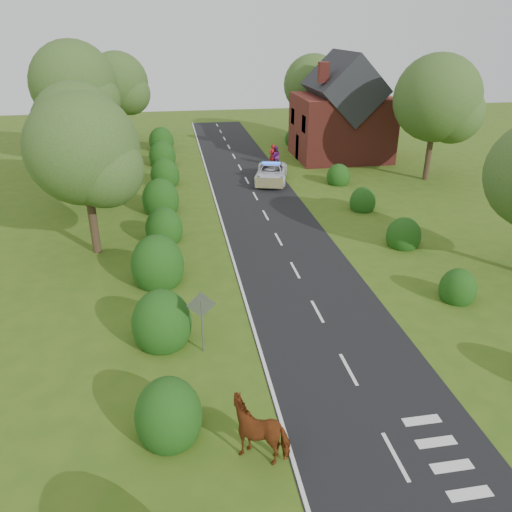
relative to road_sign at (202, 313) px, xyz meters
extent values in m
plane|color=#395C16|center=(5.00, -2.00, -1.65)|extent=(120.00, 120.00, 0.00)
cube|color=black|center=(5.00, 13.00, -1.64)|extent=(6.00, 70.00, 0.02)
cube|color=white|center=(5.00, -6.00, -1.63)|extent=(0.12, 1.80, 0.01)
cube|color=white|center=(5.00, -2.00, -1.63)|extent=(0.12, 1.80, 0.01)
cube|color=white|center=(5.00, 2.00, -1.63)|extent=(0.12, 1.80, 0.01)
cube|color=white|center=(5.00, 6.00, -1.63)|extent=(0.12, 1.80, 0.01)
cube|color=white|center=(5.00, 10.00, -1.63)|extent=(0.12, 1.80, 0.01)
cube|color=white|center=(5.00, 14.00, -1.63)|extent=(0.12, 1.80, 0.01)
cube|color=white|center=(5.00, 18.00, -1.63)|extent=(0.12, 1.80, 0.01)
cube|color=white|center=(5.00, 22.00, -1.63)|extent=(0.12, 1.80, 0.01)
cube|color=white|center=(5.00, 26.00, -1.63)|extent=(0.12, 1.80, 0.01)
cube|color=white|center=(5.00, 30.00, -1.63)|extent=(0.12, 1.80, 0.01)
cube|color=white|center=(5.00, 34.00, -1.63)|extent=(0.12, 1.80, 0.01)
cube|color=white|center=(5.00, 38.00, -1.63)|extent=(0.12, 1.80, 0.01)
cube|color=white|center=(5.00, 42.00, -1.63)|extent=(0.12, 1.80, 0.01)
cube|color=white|center=(5.00, 46.00, -1.63)|extent=(0.12, 1.80, 0.01)
cube|color=white|center=(2.10, 13.00, -1.63)|extent=(0.12, 70.00, 0.01)
cube|color=white|center=(6.40, -7.50, -1.63)|extent=(1.20, 0.35, 0.01)
cube|color=white|center=(6.40, -6.60, -1.63)|extent=(1.20, 0.35, 0.01)
cube|color=white|center=(6.40, -5.70, -1.63)|extent=(1.20, 0.35, 0.01)
cube|color=white|center=(6.40, -4.80, -1.63)|extent=(1.20, 0.35, 0.01)
ellipsoid|color=#1C4715|center=(-1.30, -4.00, -0.99)|extent=(2.00, 2.10, 2.40)
ellipsoid|color=#1C4715|center=(-1.50, 1.00, -0.91)|extent=(2.30, 2.41, 2.70)
ellipsoid|color=#1C4715|center=(-1.70, 6.00, -0.83)|extent=(2.50, 2.62, 3.00)
ellipsoid|color=#1C4715|center=(-1.40, 11.00, -0.97)|extent=(2.10, 2.20, 2.50)
ellipsoid|color=#1C4715|center=(-1.60, 16.00, -0.88)|extent=(2.40, 2.52, 2.80)
ellipsoid|color=#1C4715|center=(-1.30, 22.00, -0.94)|extent=(2.20, 2.31, 2.60)
ellipsoid|color=#1C4715|center=(-1.50, 28.00, -0.91)|extent=(2.30, 2.41, 2.70)
ellipsoid|color=#1C4715|center=(-1.60, 34.00, -0.88)|extent=(2.40, 2.52, 2.80)
ellipsoid|color=#1C4715|center=(11.40, 2.00, -1.13)|extent=(1.60, 1.68, 1.90)
ellipsoid|color=#1C4715|center=(11.60, 8.00, -1.08)|extent=(1.90, 2.00, 2.10)
ellipsoid|color=#1C4715|center=(11.50, 14.00, -1.10)|extent=(1.70, 1.78, 2.00)
ellipsoid|color=#1C4715|center=(11.80, 20.00, -1.10)|extent=(1.80, 1.89, 2.00)
ellipsoid|color=#1C4715|center=(11.60, 34.00, -1.10)|extent=(1.70, 1.78, 2.00)
cylinder|color=#332316|center=(-5.00, 10.00, 0.33)|extent=(0.44, 0.44, 3.96)
sphere|color=#2E4E1D|center=(-5.00, 10.00, 3.93)|extent=(5.60, 5.60, 5.60)
sphere|color=#52702F|center=(-4.02, 9.44, 3.03)|extent=(3.92, 3.92, 3.92)
cylinder|color=#332316|center=(-6.50, 18.00, 0.22)|extent=(0.44, 0.44, 3.74)
sphere|color=#2E4E1D|center=(-6.50, 18.00, 3.62)|extent=(5.60, 5.60, 5.60)
sphere|color=#52702F|center=(-5.52, 17.44, 2.77)|extent=(3.92, 3.92, 3.92)
cylinder|color=#332316|center=(-8.00, 28.00, 0.77)|extent=(0.44, 0.44, 4.84)
sphere|color=#2E4E1D|center=(-8.00, 28.00, 5.17)|extent=(6.80, 6.80, 6.80)
sphere|color=#52702F|center=(-6.81, 27.32, 4.07)|extent=(4.76, 4.76, 4.76)
cylinder|color=#332316|center=(-5.50, 38.00, 0.44)|extent=(0.44, 0.44, 4.18)
sphere|color=#2E4E1D|center=(-5.50, 38.00, 4.24)|extent=(6.00, 6.00, 6.00)
sphere|color=#52702F|center=(-4.45, 37.40, 3.29)|extent=(4.20, 4.20, 4.20)
cylinder|color=#332316|center=(19.00, 20.00, 0.55)|extent=(0.44, 0.44, 4.40)
sphere|color=#2E4E1D|center=(19.00, 20.00, 4.55)|extent=(6.40, 6.40, 6.40)
sphere|color=#52702F|center=(20.12, 19.36, 3.55)|extent=(4.48, 4.48, 4.48)
cylinder|color=#332316|center=(14.00, 36.00, 0.33)|extent=(0.44, 0.44, 3.96)
sphere|color=#2E4E1D|center=(14.00, 36.00, 3.93)|extent=(6.00, 6.00, 6.00)
sphere|color=#52702F|center=(15.05, 35.40, 3.03)|extent=(4.20, 4.20, 4.20)
cylinder|color=gray|center=(0.00, 0.00, -0.55)|extent=(0.08, 0.08, 2.20)
cube|color=gray|center=(0.00, 0.00, 0.35)|extent=(1.06, 0.04, 1.06)
cube|color=maroon|center=(14.50, 28.00, 1.10)|extent=(8.00, 7.00, 5.50)
cube|color=black|center=(14.50, 28.00, 4.55)|extent=(5.94, 7.40, 5.94)
cube|color=maroon|center=(12.00, 26.00, 5.95)|extent=(0.80, 0.80, 1.60)
imported|color=#601D12|center=(1.28, -5.11, -0.91)|extent=(2.37, 1.85, 1.49)
imported|color=silver|center=(6.83, 21.42, -0.96)|extent=(3.50, 5.42, 1.39)
cube|color=yellow|center=(6.18, 18.98, -1.03)|extent=(2.02, 0.59, 0.76)
cube|color=blue|center=(6.83, 21.42, -0.19)|extent=(1.41, 0.62, 0.14)
imported|color=#AA1119|center=(7.86, 26.01, -0.72)|extent=(0.78, 0.62, 1.86)
imported|color=#671B71|center=(8.11, 25.92, -0.79)|extent=(0.89, 0.72, 1.74)
camera|label=1|loc=(-0.65, -15.62, 9.51)|focal=35.00mm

